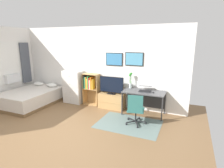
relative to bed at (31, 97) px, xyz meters
name	(u,v)px	position (x,y,z in m)	size (l,w,h in m)	color
ground_plane	(52,133)	(2.12, -1.36, -0.26)	(7.20, 7.20, 0.00)	brown
wall_back_with_posters	(98,66)	(2.14, 1.07, 1.09)	(6.12, 0.09, 2.70)	white
area_rug	(129,124)	(3.70, -0.14, -0.26)	(1.70, 1.20, 0.01)	slate
bed	(31,97)	(0.00, 0.00, 0.00)	(1.52, 2.03, 0.64)	brown
dresser	(74,87)	(1.27, 0.79, 0.33)	(0.70, 0.46, 1.18)	silver
bookshelf	(90,86)	(1.94, 0.85, 0.41)	(0.57, 0.30, 1.11)	tan
tv_stand	(112,101)	(2.78, 0.81, -0.01)	(0.86, 0.41, 0.50)	tan
television	(111,85)	(2.78, 0.78, 0.53)	(0.83, 0.16, 0.58)	black
desk	(145,95)	(3.90, 0.77, 0.35)	(1.25, 0.64, 0.74)	#4C4C4F
office_chair	(136,109)	(3.88, -0.11, 0.20)	(0.58, 0.58, 0.86)	#232326
laptop	(145,89)	(3.92, 0.75, 0.54)	(0.42, 0.44, 0.17)	#333338
computer_mouse	(153,92)	(4.19, 0.63, 0.50)	(0.06, 0.10, 0.03)	#262628
bamboo_vase	(130,81)	(3.40, 0.90, 0.72)	(0.10, 0.10, 0.51)	silver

